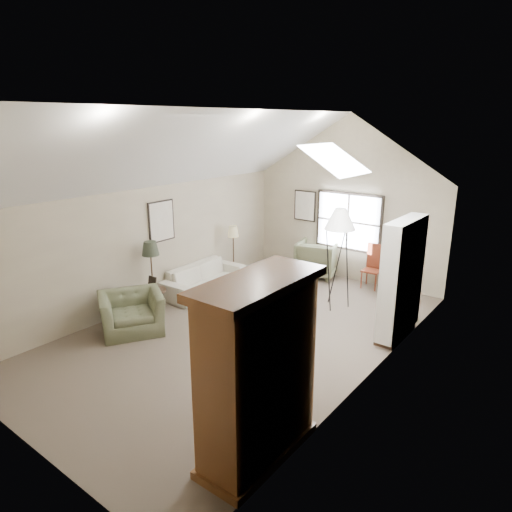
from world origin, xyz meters
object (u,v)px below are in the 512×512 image
Objects in this scene: sofa at (204,278)px; side_chair at (372,267)px; armchair_far at (317,258)px; armoire at (258,371)px; armchair_near at (131,313)px; side_table at (153,302)px; coffee_table at (237,308)px.

side_chair reaches higher than sofa.
armchair_far reaches higher than sofa.
armchair_far is (-2.74, 6.10, -0.65)m from armoire.
armchair_near is (-3.88, 1.19, -0.73)m from armoire.
armchair_near is at bearing -173.01° from sofa.
sofa is at bearing 40.29° from armchair_near.
side_chair reaches higher than armchair_far.
armoire reaches higher than side_chair.
side_table is (-1.41, -4.16, -0.18)m from armchair_far.
side_table is (-4.15, 1.94, -0.83)m from armoire.
side_chair is (2.60, 4.91, 0.15)m from armchair_near.
armchair_far is 4.40m from side_table.
armchair_near is (0.37, -2.35, 0.05)m from sofa.
side_chair is (1.34, 3.33, 0.26)m from coffee_table.
armchair_near reaches higher than sofa.
armoire reaches higher than side_table.
armchair_far is 1.46m from side_chair.
sofa is 2.38m from armchair_near.
side_table is at bearing 155.00° from armoire.
armoire is 6.72m from armchair_far.
armchair_far reaches higher than side_table.
armchair_near is 1.09× the size of side_chair.
side_chair reaches higher than side_table.
side_chair is (2.97, 2.56, 0.21)m from sofa.
coffee_table is 0.97× the size of side_chair.
side_chair is (2.87, 4.16, 0.25)m from side_table.
armchair_far is at bearing 176.95° from side_chair.
armchair_far is 3.34m from coffee_table.
sofa is 2.98m from armchair_far.
coffee_table is at bearing 133.43° from armoire.
side_chair is at bearing 68.05° from coffee_table.
armoire reaches higher than armchair_near.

